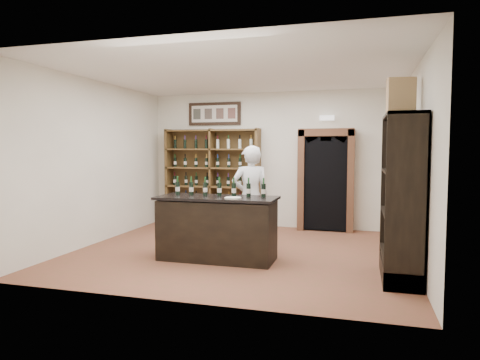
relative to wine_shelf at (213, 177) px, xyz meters
name	(u,v)px	position (x,y,z in m)	size (l,w,h in m)	color
floor	(240,252)	(1.30, -2.33, -1.10)	(5.50, 5.50, 0.00)	brown
ceiling	(240,73)	(1.30, -2.33, 1.90)	(5.50, 5.50, 0.00)	white
wall_back	(270,160)	(1.30, 0.17, 0.40)	(5.50, 0.04, 3.00)	white
wall_left	(97,162)	(-1.45, -2.33, 0.40)	(0.04, 5.00, 3.00)	white
wall_right	(415,165)	(4.05, -2.33, 0.40)	(0.04, 5.00, 3.00)	white
wine_shelf	(213,177)	(0.00, 0.00, 0.00)	(2.20, 0.38, 2.20)	brown
framed_picture	(215,114)	(0.00, 0.14, 1.45)	(1.25, 0.04, 0.52)	black
arched_doorway	(326,177)	(2.55, 0.00, 0.04)	(1.17, 0.35, 2.17)	black
emergency_light	(327,118)	(2.55, 0.09, 1.30)	(0.30, 0.10, 0.10)	white
tasting_counter	(217,229)	(1.10, -2.93, -0.61)	(1.88, 0.78, 1.00)	black
counter_bottle_0	(178,188)	(0.38, -2.81, 0.01)	(0.07, 0.07, 0.30)	black
counter_bottle_1	(191,188)	(0.62, -2.81, 0.01)	(0.07, 0.07, 0.30)	black
counter_bottle_2	(205,189)	(0.86, -2.81, 0.01)	(0.07, 0.07, 0.30)	black
counter_bottle_3	(219,189)	(1.10, -2.81, 0.01)	(0.07, 0.07, 0.30)	black
counter_bottle_4	(234,190)	(1.34, -2.81, 0.01)	(0.07, 0.07, 0.30)	black
counter_bottle_5	(249,190)	(1.58, -2.81, 0.01)	(0.07, 0.07, 0.30)	black
counter_bottle_6	(264,190)	(1.82, -2.81, 0.01)	(0.07, 0.07, 0.30)	black
side_cabinet	(404,224)	(3.82, -3.23, -0.35)	(0.48, 1.20, 2.20)	black
shopkeeper	(250,197)	(1.41, -2.03, -0.20)	(0.66, 0.43, 1.80)	silver
plate	(233,198)	(1.42, -3.13, -0.09)	(0.25, 0.25, 0.02)	beige
wine_crate	(401,97)	(3.78, -2.87, 1.36)	(0.37, 0.15, 0.53)	tan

